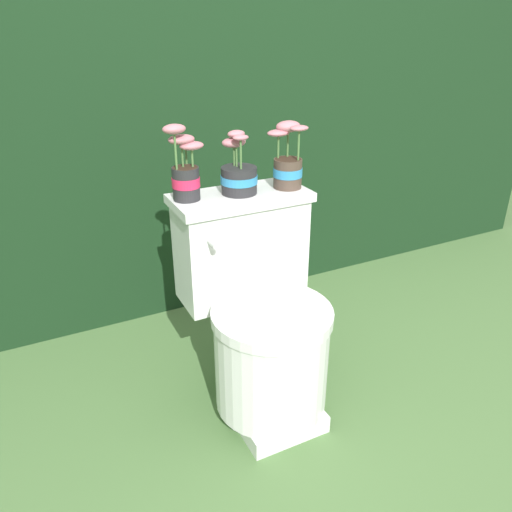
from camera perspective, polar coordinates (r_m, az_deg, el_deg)
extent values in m
plane|color=#4C703D|center=(1.93, 3.89, -16.15)|extent=(12.00, 12.00, 0.00)
cube|color=black|center=(2.71, -10.28, 14.80)|extent=(4.25, 1.04, 1.59)
cube|color=silver|center=(1.86, 1.67, -16.82)|extent=(0.28, 0.34, 0.06)
cylinder|color=silver|center=(1.73, 1.76, -11.94)|extent=(0.38, 0.38, 0.33)
cylinder|color=silver|center=(1.62, 1.84, -6.75)|extent=(0.40, 0.40, 0.04)
cube|color=silver|center=(1.74, -1.71, 0.73)|extent=(0.44, 0.20, 0.35)
cube|color=silver|center=(1.67, -1.79, 6.66)|extent=(0.46, 0.22, 0.03)
cylinder|color=silver|center=(1.54, -4.94, 1.45)|extent=(0.02, 0.05, 0.02)
cylinder|color=#262628|center=(1.61, -8.00, 8.20)|extent=(0.09, 0.09, 0.11)
cylinder|color=#D1234C|center=(1.61, -8.01, 8.38)|extent=(0.09, 0.09, 0.03)
cylinder|color=#332319|center=(1.59, -8.10, 9.80)|extent=(0.08, 0.08, 0.01)
cylinder|color=#4C753D|center=(1.59, -7.30, 11.11)|extent=(0.01, 0.01, 0.06)
ellipsoid|color=#B26B75|center=(1.58, -7.37, 12.39)|extent=(0.08, 0.05, 0.03)
cylinder|color=#4C753D|center=(1.56, -9.18, 11.76)|extent=(0.01, 0.01, 0.11)
ellipsoid|color=#B26B75|center=(1.54, -9.35, 14.13)|extent=(0.07, 0.05, 0.03)
cylinder|color=#4C753D|center=(1.59, -8.42, 11.39)|extent=(0.01, 0.01, 0.08)
ellipsoid|color=#B26B75|center=(1.58, -8.53, 13.04)|extent=(0.08, 0.06, 0.03)
cylinder|color=#4C753D|center=(1.62, -8.00, 11.51)|extent=(0.01, 0.01, 0.07)
ellipsoid|color=#B26B75|center=(1.61, -8.09, 12.88)|extent=(0.06, 0.04, 0.02)
cylinder|color=#262628|center=(1.66, -1.95, 8.64)|extent=(0.12, 0.12, 0.09)
cylinder|color=#2D84BC|center=(1.66, -1.95, 8.79)|extent=(0.12, 0.12, 0.03)
cylinder|color=#332319|center=(1.65, -1.97, 9.90)|extent=(0.11, 0.11, 0.01)
cylinder|color=#4C753D|center=(1.64, -2.24, 11.86)|extent=(0.01, 0.01, 0.10)
ellipsoid|color=#B26B75|center=(1.63, -2.28, 13.78)|extent=(0.06, 0.04, 0.02)
cylinder|color=#4C753D|center=(1.66, -2.52, 11.40)|extent=(0.01, 0.01, 0.07)
ellipsoid|color=#B26B75|center=(1.65, -2.55, 12.85)|extent=(0.08, 0.06, 0.03)
cylinder|color=#4C753D|center=(1.61, -1.75, 11.55)|extent=(0.01, 0.01, 0.10)
ellipsoid|color=#B26B75|center=(1.60, -1.78, 13.38)|extent=(0.05, 0.04, 0.02)
cylinder|color=#47382D|center=(1.72, 3.64, 9.40)|extent=(0.10, 0.10, 0.10)
cylinder|color=#2D84BC|center=(1.71, 3.64, 9.56)|extent=(0.10, 0.10, 0.03)
cylinder|color=#332319|center=(1.70, 3.68, 10.81)|extent=(0.09, 0.09, 0.01)
cylinder|color=#4C753D|center=(1.72, 3.64, 12.72)|extent=(0.01, 0.01, 0.09)
ellipsoid|color=#B26B75|center=(1.71, 3.70, 14.56)|extent=(0.09, 0.06, 0.04)
cylinder|color=#4C753D|center=(1.68, 4.89, 12.50)|extent=(0.01, 0.01, 0.10)
ellipsoid|color=#B26B75|center=(1.67, 4.96, 14.35)|extent=(0.06, 0.05, 0.02)
cylinder|color=#4C753D|center=(1.71, 2.56, 12.39)|extent=(0.01, 0.01, 0.08)
ellipsoid|color=#B26B75|center=(1.70, 2.59, 13.88)|extent=(0.08, 0.06, 0.02)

